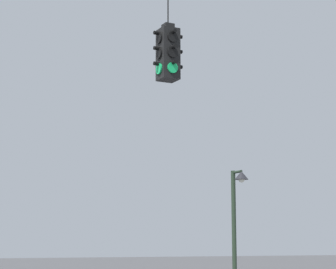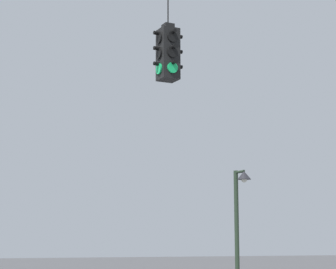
% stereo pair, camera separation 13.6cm
% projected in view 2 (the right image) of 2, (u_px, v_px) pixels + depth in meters
% --- Properties ---
extents(traffic_light_over_intersection, '(0.58, 0.58, 3.20)m').
position_uv_depth(traffic_light_over_intersection, '(168.00, 53.00, 12.02)').
color(traffic_light_over_intersection, black).
extents(street_lamp, '(0.37, 0.65, 4.22)m').
position_uv_depth(street_lamp, '(240.00, 222.00, 17.40)').
color(street_lamp, '#233323').
rests_on(street_lamp, ground_plane).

